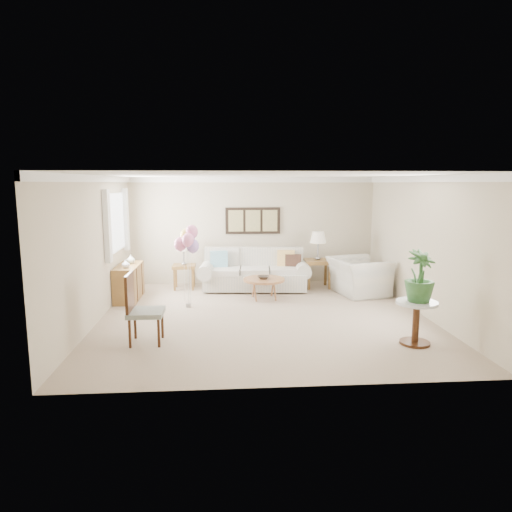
# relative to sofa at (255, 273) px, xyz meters

# --- Properties ---
(ground_plane) EXTENTS (6.00, 6.00, 0.00)m
(ground_plane) POSITION_rel_sofa_xyz_m (0.00, -2.24, -0.38)
(ground_plane) COLOR tan
(room_shell) EXTENTS (6.04, 6.04, 2.60)m
(room_shell) POSITION_rel_sofa_xyz_m (-0.11, -2.15, 1.25)
(room_shell) COLOR #BAAE97
(room_shell) RESTS_ON ground
(wall_art_triptych) EXTENTS (1.35, 0.06, 0.65)m
(wall_art_triptych) POSITION_rel_sofa_xyz_m (0.00, 0.72, 1.17)
(wall_art_triptych) COLOR black
(wall_art_triptych) RESTS_ON ground
(sofa) EXTENTS (2.65, 1.15, 0.95)m
(sofa) POSITION_rel_sofa_xyz_m (0.00, 0.00, 0.00)
(sofa) COLOR beige
(sofa) RESTS_ON ground
(end_table_left) EXTENTS (0.53, 0.48, 0.57)m
(end_table_left) POSITION_rel_sofa_xyz_m (-1.66, 0.16, 0.10)
(end_table_left) COLOR brown
(end_table_left) RESTS_ON ground
(end_table_right) EXTENTS (0.62, 0.56, 0.67)m
(end_table_right) POSITION_rel_sofa_xyz_m (1.50, 0.06, 0.19)
(end_table_right) COLOR brown
(end_table_right) RESTS_ON ground
(lamp_left) EXTENTS (0.32, 0.32, 0.56)m
(lamp_left) POSITION_rel_sofa_xyz_m (-1.66, 0.16, 0.63)
(lamp_left) COLOR gray
(lamp_left) RESTS_ON end_table_left
(lamp_right) EXTENTS (0.38, 0.38, 0.67)m
(lamp_right) POSITION_rel_sofa_xyz_m (1.50, 0.06, 0.80)
(lamp_right) COLOR gray
(lamp_right) RESTS_ON end_table_right
(coffee_table) EXTENTS (0.89, 0.89, 0.45)m
(coffee_table) POSITION_rel_sofa_xyz_m (0.13, -0.94, 0.04)
(coffee_table) COLOR #9D703C
(coffee_table) RESTS_ON ground
(decor_bowl) EXTENTS (0.29, 0.29, 0.06)m
(decor_bowl) POSITION_rel_sofa_xyz_m (0.11, -0.97, 0.10)
(decor_bowl) COLOR #302822
(decor_bowl) RESTS_ON coffee_table
(armchair) EXTENTS (1.30, 1.43, 0.81)m
(armchair) POSITION_rel_sofa_xyz_m (2.27, -0.66, 0.03)
(armchair) COLOR beige
(armchair) RESTS_ON ground
(side_table) EXTENTS (0.63, 0.63, 0.68)m
(side_table) POSITION_rel_sofa_xyz_m (2.20, -3.89, 0.14)
(side_table) COLOR silver
(side_table) RESTS_ON ground
(potted_plant) EXTENTS (0.57, 0.57, 0.79)m
(potted_plant) POSITION_rel_sofa_xyz_m (2.22, -3.90, 0.70)
(potted_plant) COLOR #295523
(potted_plant) RESTS_ON side_table
(accent_chair) EXTENTS (0.54, 0.54, 1.10)m
(accent_chair) POSITION_rel_sofa_xyz_m (-2.03, -3.52, 0.20)
(accent_chair) COLOR gray
(accent_chair) RESTS_ON ground
(credenza) EXTENTS (0.46, 1.20, 0.74)m
(credenza) POSITION_rel_sofa_xyz_m (-2.76, -0.74, -0.01)
(credenza) COLOR brown
(credenza) RESTS_ON ground
(vase_white) EXTENTS (0.19, 0.19, 0.17)m
(vase_white) POSITION_rel_sofa_xyz_m (-2.74, -1.06, 0.45)
(vase_white) COLOR silver
(vase_white) RESTS_ON credenza
(vase_sage) EXTENTS (0.24, 0.24, 0.19)m
(vase_sage) POSITION_rel_sofa_xyz_m (-2.74, -0.54, 0.46)
(vase_sage) COLOR #B3BBAC
(vase_sage) RESTS_ON credenza
(balloon_cluster) EXTENTS (0.49, 0.47, 1.65)m
(balloon_cluster) POSITION_rel_sofa_xyz_m (-1.42, -1.51, 0.98)
(balloon_cluster) COLOR gray
(balloon_cluster) RESTS_ON ground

